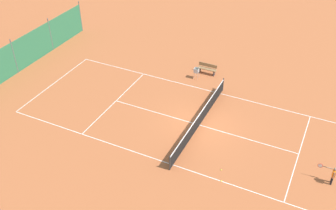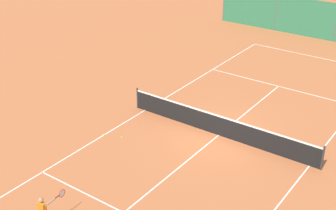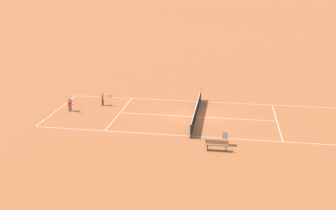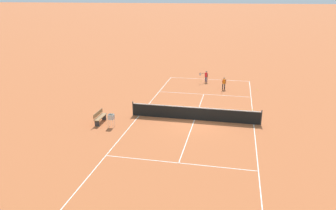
{
  "view_description": "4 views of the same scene",
  "coord_description": "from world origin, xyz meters",
  "px_view_note": "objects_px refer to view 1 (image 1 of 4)",
  "views": [
    {
      "loc": [
        -19.04,
        -6.87,
        16.07
      ],
      "look_at": [
        -0.71,
        1.95,
        1.48
      ],
      "focal_mm": 42.0,
      "sensor_mm": 36.0,
      "label": 1
    },
    {
      "loc": [
        8.5,
        -15.7,
        10.35
      ],
      "look_at": [
        -1.91,
        -1.15,
        1.39
      ],
      "focal_mm": 50.0,
      "sensor_mm": 36.0,
      "label": 2
    },
    {
      "loc": [
        30.02,
        2.44,
        10.95
      ],
      "look_at": [
        -0.87,
        -2.46,
        0.6
      ],
      "focal_mm": 42.0,
      "sensor_mm": 36.0,
      "label": 3
    },
    {
      "loc": [
        -2.62,
        21.6,
        8.5
      ],
      "look_at": [
        1.81,
        0.53,
        1.17
      ],
      "focal_mm": 35.0,
      "sensor_mm": 36.0,
      "label": 4
    }
  ],
  "objects_px": {
    "courtside_bench": "(207,69)",
    "tennis_net": "(200,119)",
    "tennis_ball_near_corner": "(221,181)",
    "ball_hopper": "(196,71)",
    "player_far_service": "(333,174)",
    "tennis_ball_alley_right": "(221,170)"
  },
  "relations": [
    {
      "from": "tennis_ball_near_corner",
      "to": "courtside_bench",
      "type": "distance_m",
      "value": 11.53
    },
    {
      "from": "tennis_net",
      "to": "player_far_service",
      "type": "bearing_deg",
      "value": -101.04
    },
    {
      "from": "tennis_ball_near_corner",
      "to": "ball_hopper",
      "type": "xyz_separation_m",
      "value": [
        9.4,
        5.38,
        0.62
      ]
    },
    {
      "from": "tennis_net",
      "to": "player_far_service",
      "type": "relative_size",
      "value": 7.95
    },
    {
      "from": "player_far_service",
      "to": "tennis_ball_near_corner",
      "type": "bearing_deg",
      "value": 114.51
    },
    {
      "from": "player_far_service",
      "to": "ball_hopper",
      "type": "relative_size",
      "value": 1.3
    },
    {
      "from": "player_far_service",
      "to": "courtside_bench",
      "type": "distance_m",
      "value": 13.02
    },
    {
      "from": "player_far_service",
      "to": "tennis_ball_near_corner",
      "type": "xyz_separation_m",
      "value": [
        -2.47,
        5.42,
        -0.64
      ]
    },
    {
      "from": "tennis_ball_near_corner",
      "to": "courtside_bench",
      "type": "height_order",
      "value": "courtside_bench"
    },
    {
      "from": "ball_hopper",
      "to": "courtside_bench",
      "type": "relative_size",
      "value": 0.59
    },
    {
      "from": "courtside_bench",
      "to": "tennis_net",
      "type": "bearing_deg",
      "value": -163.2
    },
    {
      "from": "tennis_ball_near_corner",
      "to": "courtside_bench",
      "type": "xyz_separation_m",
      "value": [
        10.45,
        4.87,
        0.42
      ]
    },
    {
      "from": "ball_hopper",
      "to": "courtside_bench",
      "type": "bearing_deg",
      "value": -25.85
    },
    {
      "from": "tennis_net",
      "to": "ball_hopper",
      "type": "bearing_deg",
      "value": 24.59
    },
    {
      "from": "tennis_net",
      "to": "tennis_ball_near_corner",
      "type": "relative_size",
      "value": 139.09
    },
    {
      "from": "tennis_ball_alley_right",
      "to": "tennis_ball_near_corner",
      "type": "height_order",
      "value": "same"
    },
    {
      "from": "tennis_ball_near_corner",
      "to": "ball_hopper",
      "type": "height_order",
      "value": "ball_hopper"
    },
    {
      "from": "player_far_service",
      "to": "tennis_net",
      "type": "bearing_deg",
      "value": 78.96
    },
    {
      "from": "tennis_ball_near_corner",
      "to": "ball_hopper",
      "type": "bearing_deg",
      "value": 29.77
    },
    {
      "from": "tennis_ball_near_corner",
      "to": "courtside_bench",
      "type": "relative_size",
      "value": 0.04
    },
    {
      "from": "ball_hopper",
      "to": "player_far_service",
      "type": "bearing_deg",
      "value": -122.71
    },
    {
      "from": "tennis_ball_alley_right",
      "to": "courtside_bench",
      "type": "distance_m",
      "value": 10.68
    }
  ]
}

